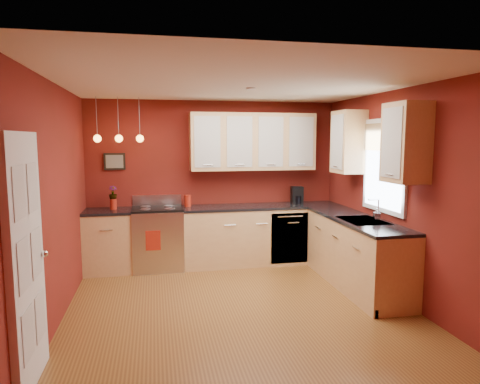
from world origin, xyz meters
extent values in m
plane|color=brown|center=(0.00, 0.00, 0.00)|extent=(4.20, 4.20, 0.00)
cube|color=white|center=(0.00, 0.00, 2.60)|extent=(4.00, 4.20, 0.02)
cube|color=maroon|center=(0.00, 2.10, 1.30)|extent=(4.00, 0.02, 2.60)
cube|color=maroon|center=(0.00, -2.10, 1.30)|extent=(4.00, 0.02, 2.60)
cube|color=maroon|center=(-2.00, 0.00, 1.30)|extent=(0.02, 4.20, 2.60)
cube|color=maroon|center=(2.00, 0.00, 1.30)|extent=(0.02, 4.20, 2.60)
cube|color=#DFB477|center=(-1.65, 1.80, 0.45)|extent=(0.70, 0.60, 0.90)
cube|color=#DFB477|center=(0.73, 1.80, 0.45)|extent=(2.54, 0.60, 0.90)
cube|color=#DFB477|center=(1.70, 0.45, 0.45)|extent=(0.60, 2.10, 0.90)
cube|color=black|center=(-1.65, 1.80, 0.92)|extent=(0.70, 0.62, 0.04)
cube|color=black|center=(0.73, 1.80, 0.92)|extent=(2.54, 0.62, 0.04)
cube|color=black|center=(1.70, 0.45, 0.92)|extent=(0.62, 2.10, 0.04)
cube|color=silver|center=(-0.92, 1.80, 0.46)|extent=(0.76, 0.64, 0.92)
cube|color=black|center=(-0.92, 1.50, 0.48)|extent=(0.55, 0.02, 0.32)
cylinder|color=silver|center=(-0.92, 1.49, 0.72)|extent=(0.60, 0.02, 0.02)
cube|color=black|center=(-0.92, 1.80, 0.94)|extent=(0.76, 0.60, 0.03)
cylinder|color=#999A9F|center=(-1.10, 1.66, 0.95)|extent=(0.16, 0.16, 0.01)
cylinder|color=#999A9F|center=(-0.74, 1.66, 0.95)|extent=(0.16, 0.16, 0.01)
cylinder|color=#999A9F|center=(-1.10, 1.94, 0.95)|extent=(0.16, 0.16, 0.01)
cylinder|color=#999A9F|center=(-0.74, 1.94, 0.95)|extent=(0.16, 0.16, 0.01)
cube|color=silver|center=(-0.92, 2.10, 1.03)|extent=(0.76, 0.04, 0.16)
cube|color=silver|center=(1.10, 1.51, 0.45)|extent=(0.60, 0.02, 0.80)
cube|color=#999A9F|center=(1.70, 0.30, 0.92)|extent=(0.50, 0.70, 0.05)
cube|color=black|center=(1.70, 0.47, 0.91)|extent=(0.42, 0.30, 0.02)
cube|color=black|center=(1.70, 0.13, 0.91)|extent=(0.42, 0.30, 0.02)
cylinder|color=white|center=(1.92, 0.30, 1.08)|extent=(0.02, 0.02, 0.28)
cylinder|color=white|center=(1.85, 0.30, 1.21)|extent=(0.16, 0.02, 0.02)
cube|color=white|center=(1.98, 0.30, 1.65)|extent=(0.04, 1.02, 1.22)
cube|color=white|center=(1.97, 0.30, 1.65)|extent=(0.01, 0.90, 1.10)
cube|color=#9F7E4F|center=(1.95, 0.30, 2.02)|extent=(0.02, 0.96, 0.36)
cube|color=white|center=(-1.97, -1.20, 1.02)|extent=(0.06, 0.82, 2.05)
cube|color=silver|center=(-1.94, -1.38, 1.60)|extent=(0.00, 0.28, 0.40)
cube|color=silver|center=(-1.94, -1.02, 1.60)|extent=(0.00, 0.28, 0.40)
cube|color=silver|center=(-1.94, -1.38, 1.05)|extent=(0.00, 0.28, 0.40)
cube|color=silver|center=(-1.94, -1.02, 1.05)|extent=(0.00, 0.28, 0.40)
cube|color=silver|center=(-1.94, -1.38, 0.50)|extent=(0.00, 0.28, 0.40)
cube|color=silver|center=(-1.94, -1.02, 0.50)|extent=(0.00, 0.28, 0.40)
sphere|color=white|center=(-1.91, -0.87, 1.00)|extent=(0.06, 0.06, 0.06)
cube|color=#DFB477|center=(0.60, 1.93, 1.95)|extent=(2.00, 0.35, 0.90)
cube|color=#DFB477|center=(1.82, 0.32, 1.95)|extent=(0.35, 1.95, 0.90)
cube|color=black|center=(-1.55, 2.08, 1.65)|extent=(0.32, 0.03, 0.26)
cylinder|color=#999A9F|center=(-1.75, 1.75, 2.30)|extent=(0.01, 0.01, 0.60)
sphere|color=#FFA53F|center=(-1.75, 1.75, 2.00)|extent=(0.11, 0.11, 0.11)
cylinder|color=#999A9F|center=(-1.45, 1.75, 2.30)|extent=(0.01, 0.01, 0.60)
sphere|color=#FFA53F|center=(-1.45, 1.75, 2.00)|extent=(0.11, 0.11, 0.11)
cylinder|color=#999A9F|center=(-1.15, 1.75, 2.30)|extent=(0.01, 0.01, 0.60)
sphere|color=#FFA53F|center=(-1.15, 1.75, 2.00)|extent=(0.11, 0.11, 0.11)
cylinder|color=#A22011|center=(-0.45, 1.92, 1.02)|extent=(0.11, 0.11, 0.17)
cylinder|color=#A22011|center=(-0.45, 1.92, 1.11)|extent=(0.12, 0.12, 0.02)
cylinder|color=#A22011|center=(-1.57, 1.85, 1.02)|extent=(0.10, 0.10, 0.16)
imported|color=#A22011|center=(-1.57, 1.85, 1.19)|extent=(0.15, 0.15, 0.22)
cube|color=black|center=(1.36, 1.93, 1.08)|extent=(0.20, 0.18, 0.27)
cylinder|color=black|center=(1.36, 1.88, 1.00)|extent=(0.11, 0.11, 0.13)
imported|color=white|center=(1.83, 0.18, 1.03)|extent=(0.09, 0.09, 0.17)
cube|color=#A22011|center=(-0.99, 1.47, 0.52)|extent=(0.21, 0.01, 0.29)
camera|label=1|loc=(-0.95, -4.76, 1.99)|focal=32.00mm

